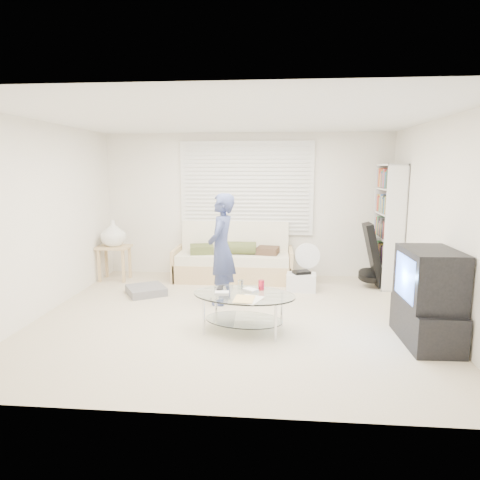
# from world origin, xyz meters

# --- Properties ---
(ground) EXTENTS (5.00, 5.00, 0.00)m
(ground) POSITION_xyz_m (0.00, 0.00, 0.00)
(ground) COLOR #BAAC90
(ground) RESTS_ON ground
(room_shell) EXTENTS (5.02, 4.52, 2.51)m
(room_shell) POSITION_xyz_m (0.00, 0.48, 1.63)
(room_shell) COLOR white
(room_shell) RESTS_ON ground
(window_blinds) EXTENTS (2.32, 0.08, 1.62)m
(window_blinds) POSITION_xyz_m (0.00, 2.20, 1.55)
(window_blinds) COLOR silver
(window_blinds) RESTS_ON ground
(futon_sofa) EXTENTS (2.01, 0.81, 0.98)m
(futon_sofa) POSITION_xyz_m (-0.20, 1.87, 0.32)
(futon_sofa) COLOR tan
(futon_sofa) RESTS_ON ground
(grey_floor_pillow) EXTENTS (0.73, 0.73, 0.12)m
(grey_floor_pillow) POSITION_xyz_m (-1.44, 0.87, 0.06)
(grey_floor_pillow) COLOR slate
(grey_floor_pillow) RESTS_ON ground
(side_table) EXTENTS (0.52, 0.42, 1.04)m
(side_table) POSITION_xyz_m (-2.22, 1.64, 0.77)
(side_table) COLOR tan
(side_table) RESTS_ON ground
(bookshelf) EXTENTS (0.31, 0.83, 1.97)m
(bookshelf) POSITION_xyz_m (2.32, 1.72, 0.98)
(bookshelf) COLOR white
(bookshelf) RESTS_ON ground
(guitar_case) EXTENTS (0.40, 0.38, 1.02)m
(guitar_case) POSITION_xyz_m (2.08, 1.56, 0.46)
(guitar_case) COLOR black
(guitar_case) RESTS_ON ground
(floor_fan) EXTENTS (0.43, 0.28, 0.70)m
(floor_fan) POSITION_xyz_m (1.04, 1.65, 0.41)
(floor_fan) COLOR white
(floor_fan) RESTS_ON ground
(storage_bin) EXTENTS (0.47, 0.35, 0.32)m
(storage_bin) POSITION_xyz_m (0.93, 1.28, 0.14)
(storage_bin) COLOR white
(storage_bin) RESTS_ON ground
(tv_unit) EXTENTS (0.56, 0.98, 1.05)m
(tv_unit) POSITION_xyz_m (2.20, -0.63, 0.51)
(tv_unit) COLOR black
(tv_unit) RESTS_ON ground
(coffee_table) EXTENTS (1.31, 0.95, 0.57)m
(coffee_table) POSITION_xyz_m (0.17, -0.46, 0.36)
(coffee_table) COLOR silver
(coffee_table) RESTS_ON ground
(standing_person) EXTENTS (0.46, 0.62, 1.56)m
(standing_person) POSITION_xyz_m (-0.23, 0.55, 0.78)
(standing_person) COLOR navy
(standing_person) RESTS_ON ground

